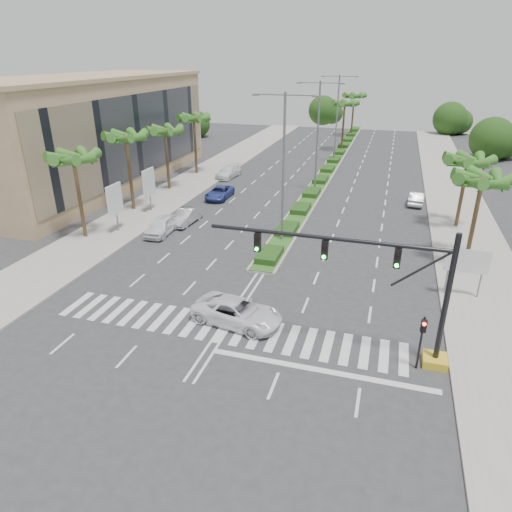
{
  "coord_description": "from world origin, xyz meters",
  "views": [
    {
      "loc": [
        8.23,
        -20.98,
        14.61
      ],
      "look_at": [
        0.72,
        4.01,
        3.0
      ],
      "focal_mm": 32.0,
      "sensor_mm": 36.0,
      "label": 1
    }
  ],
  "objects_px": {
    "car_parked_a": "(162,226)",
    "car_parked_d": "(228,172)",
    "car_parked_b": "(186,216)",
    "car_right": "(417,198)",
    "car_parked_c": "(220,193)",
    "car_crossing": "(237,312)"
  },
  "relations": [
    {
      "from": "car_parked_a",
      "to": "car_crossing",
      "type": "bearing_deg",
      "value": -49.03
    },
    {
      "from": "car_parked_b",
      "to": "car_parked_c",
      "type": "relative_size",
      "value": 0.9
    },
    {
      "from": "car_parked_b",
      "to": "car_crossing",
      "type": "height_order",
      "value": "car_crossing"
    },
    {
      "from": "car_crossing",
      "to": "car_parked_d",
      "type": "bearing_deg",
      "value": 30.94
    },
    {
      "from": "car_parked_a",
      "to": "car_parked_d",
      "type": "height_order",
      "value": "car_parked_a"
    },
    {
      "from": "car_parked_c",
      "to": "car_parked_b",
      "type": "bearing_deg",
      "value": -91.32
    },
    {
      "from": "car_parked_a",
      "to": "car_parked_b",
      "type": "bearing_deg",
      "value": 71.61
    },
    {
      "from": "car_parked_a",
      "to": "car_parked_c",
      "type": "bearing_deg",
      "value": 83.06
    },
    {
      "from": "car_parked_c",
      "to": "car_crossing",
      "type": "height_order",
      "value": "car_crossing"
    },
    {
      "from": "car_right",
      "to": "car_parked_d",
      "type": "bearing_deg",
      "value": -7.81
    },
    {
      "from": "car_parked_c",
      "to": "car_parked_a",
      "type": "bearing_deg",
      "value": -95.65
    },
    {
      "from": "car_parked_c",
      "to": "car_parked_d",
      "type": "xyz_separation_m",
      "value": [
        -2.24,
        9.06,
        0.06
      ]
    },
    {
      "from": "car_parked_b",
      "to": "car_right",
      "type": "distance_m",
      "value": 24.26
    },
    {
      "from": "car_parked_a",
      "to": "car_right",
      "type": "distance_m",
      "value": 26.72
    },
    {
      "from": "car_parked_a",
      "to": "car_parked_d",
      "type": "bearing_deg",
      "value": 91.47
    },
    {
      "from": "car_parked_a",
      "to": "car_parked_d",
      "type": "distance_m",
      "value": 20.66
    },
    {
      "from": "car_parked_d",
      "to": "car_crossing",
      "type": "distance_m",
      "value": 34.83
    },
    {
      "from": "car_parked_d",
      "to": "car_right",
      "type": "distance_m",
      "value": 23.47
    },
    {
      "from": "car_parked_b",
      "to": "car_parked_d",
      "type": "xyz_separation_m",
      "value": [
        -2.14,
        17.54,
        0.01
      ]
    },
    {
      "from": "car_parked_d",
      "to": "car_parked_a",
      "type": "bearing_deg",
      "value": -80.92
    },
    {
      "from": "car_crossing",
      "to": "car_right",
      "type": "xyz_separation_m",
      "value": [
        10.6,
        27.55,
        -0.07
      ]
    },
    {
      "from": "car_parked_a",
      "to": "car_parked_b",
      "type": "relative_size",
      "value": 1.05
    }
  ]
}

